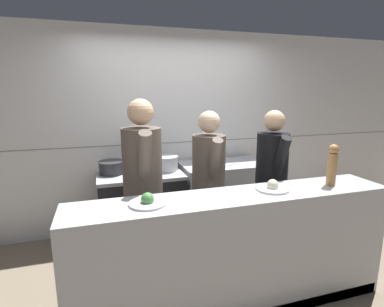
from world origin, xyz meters
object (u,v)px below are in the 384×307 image
(mixing_bowl_steel, at_px, (210,161))
(chef_head_cook, at_px, (143,185))
(oven_range, at_px, (141,207))
(plated_dish_main, at_px, (148,202))
(stock_pot, at_px, (112,167))
(chef_line, at_px, (271,178))
(braising_pot, at_px, (165,163))
(chefs_knife, at_px, (224,166))
(plated_dish_appetiser, at_px, (273,187))
(pepper_mill, at_px, (332,164))
(chef_sous, at_px, (209,183))
(sauce_pot, at_px, (139,162))

(mixing_bowl_steel, xyz_separation_m, chef_head_cook, (-0.96, -0.79, 0.03))
(oven_range, bearing_deg, plated_dish_main, -94.95)
(stock_pot, height_order, plated_dish_main, plated_dish_main)
(chef_line, bearing_deg, braising_pot, 150.78)
(oven_range, relative_size, braising_pot, 3.18)
(chefs_knife, distance_m, plated_dish_appetiser, 1.23)
(pepper_mill, distance_m, chef_head_cook, 1.69)
(plated_dish_appetiser, height_order, chef_sous, chef_sous)
(mixing_bowl_steel, height_order, plated_dish_appetiser, plated_dish_appetiser)
(braising_pot, height_order, chef_head_cook, chef_head_cook)
(chef_head_cook, bearing_deg, oven_range, 87.12)
(stock_pot, relative_size, chef_head_cook, 0.18)
(sauce_pot, bearing_deg, chefs_knife, -11.75)
(sauce_pot, distance_m, chef_sous, 0.98)
(chefs_knife, bearing_deg, braising_pot, 166.90)
(chefs_knife, xyz_separation_m, chef_line, (0.28, -0.63, -0.00))
(chef_sous, bearing_deg, plated_dish_main, -131.42)
(chefs_knife, bearing_deg, mixing_bowl_steel, 132.84)
(sauce_pot, relative_size, plated_dish_appetiser, 1.01)
(oven_range, distance_m, chef_sous, 1.06)
(oven_range, distance_m, pepper_mill, 2.20)
(oven_range, distance_m, plated_dish_appetiser, 1.77)
(plated_dish_appetiser, bearing_deg, braising_pot, 114.18)
(mixing_bowl_steel, relative_size, pepper_mill, 0.73)
(oven_range, xyz_separation_m, plated_dish_appetiser, (0.93, -1.38, 0.60))
(stock_pot, xyz_separation_m, sauce_pot, (0.32, 0.00, 0.04))
(chef_line, bearing_deg, stock_pot, 162.24)
(stock_pot, height_order, chef_sous, chef_sous)
(stock_pot, bearing_deg, chef_head_cook, -74.21)
(chefs_knife, distance_m, chef_head_cook, 1.27)
(mixing_bowl_steel, relative_size, chef_head_cook, 0.15)
(mixing_bowl_steel, height_order, chef_head_cook, chef_head_cook)
(oven_range, bearing_deg, braising_pot, -0.43)
(plated_dish_appetiser, height_order, pepper_mill, pepper_mill)
(chef_head_cook, bearing_deg, plated_dish_main, -92.50)
(plated_dish_main, xyz_separation_m, chef_head_cook, (0.05, 0.59, -0.05))
(oven_range, relative_size, plated_dish_appetiser, 3.57)
(sauce_pot, distance_m, chef_line, 1.54)
(chefs_knife, distance_m, chef_sous, 0.71)
(oven_range, relative_size, chef_sous, 0.60)
(pepper_mill, relative_size, chef_sous, 0.22)
(sauce_pot, xyz_separation_m, plated_dish_main, (-0.13, -1.44, 0.04))
(sauce_pot, relative_size, plated_dish_main, 1.01)
(braising_pot, bearing_deg, pepper_mill, -50.45)
(plated_dish_appetiser, height_order, chef_line, chef_line)
(sauce_pot, distance_m, mixing_bowl_steel, 0.88)
(braising_pot, bearing_deg, chef_sous, -68.65)
(braising_pot, relative_size, mixing_bowl_steel, 1.16)
(chefs_knife, bearing_deg, stock_pot, 171.14)
(oven_range, height_order, chefs_knife, chefs_knife)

